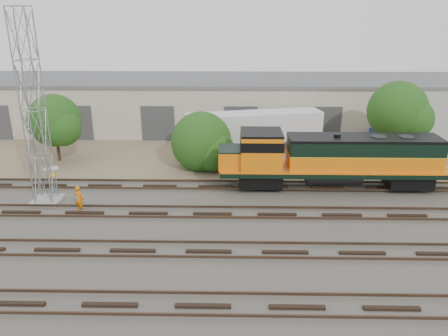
{
  "coord_description": "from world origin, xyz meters",
  "views": [
    {
      "loc": [
        1.2,
        -22.99,
        11.93
      ],
      "look_at": [
        0.66,
        4.0,
        2.2
      ],
      "focal_mm": 35.0,
      "sensor_mm": 36.0,
      "label": 1
    }
  ],
  "objects_px": {
    "locomotive": "(331,158)",
    "semi_trailer": "(257,128)",
    "worker": "(79,199)",
    "signal_tower": "(34,114)"
  },
  "relations": [
    {
      "from": "locomotive",
      "to": "semi_trailer",
      "type": "height_order",
      "value": "locomotive"
    },
    {
      "from": "locomotive",
      "to": "semi_trailer",
      "type": "xyz_separation_m",
      "value": [
        -4.74,
        8.27,
        0.05
      ]
    },
    {
      "from": "locomotive",
      "to": "worker",
      "type": "relative_size",
      "value": 9.48
    },
    {
      "from": "worker",
      "to": "semi_trailer",
      "type": "relative_size",
      "value": 0.14
    },
    {
      "from": "signal_tower",
      "to": "semi_trailer",
      "type": "relative_size",
      "value": 1.01
    },
    {
      "from": "semi_trailer",
      "to": "worker",
      "type": "bearing_deg",
      "value": -146.51
    },
    {
      "from": "locomotive",
      "to": "worker",
      "type": "xyz_separation_m",
      "value": [
        -16.5,
        -4.1,
        -1.39
      ]
    },
    {
      "from": "locomotive",
      "to": "signal_tower",
      "type": "height_order",
      "value": "signal_tower"
    },
    {
      "from": "locomotive",
      "to": "signal_tower",
      "type": "xyz_separation_m",
      "value": [
        -19.18,
        -2.75,
        3.7
      ]
    },
    {
      "from": "signal_tower",
      "to": "semi_trailer",
      "type": "distance_m",
      "value": 18.53
    }
  ]
}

